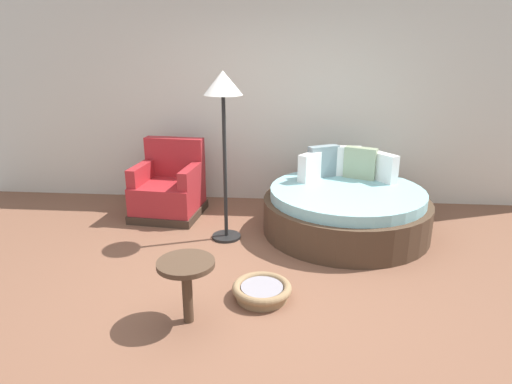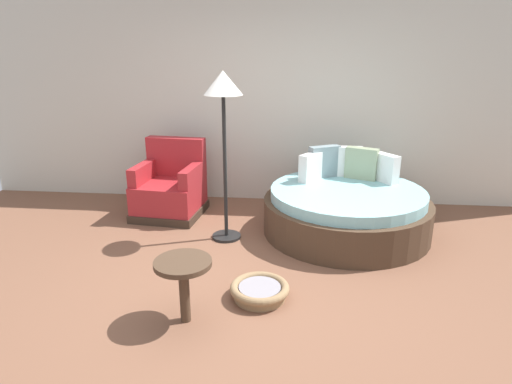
% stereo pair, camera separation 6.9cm
% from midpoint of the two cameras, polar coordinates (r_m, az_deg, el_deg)
% --- Properties ---
extents(ground_plane, '(8.00, 8.00, 0.02)m').
position_cam_midpoint_polar(ground_plane, '(4.03, -1.21, -12.35)').
color(ground_plane, brown).
extents(back_wall, '(8.00, 0.12, 2.83)m').
position_cam_midpoint_polar(back_wall, '(5.96, 1.20, 12.29)').
color(back_wall, beige).
rests_on(back_wall, ground_plane).
extents(round_daybed, '(1.89, 1.89, 0.90)m').
position_cam_midpoint_polar(round_daybed, '(5.16, 11.16, -2.14)').
color(round_daybed, '#473323').
rests_on(round_daybed, ground_plane).
extents(red_armchair, '(0.87, 0.87, 0.94)m').
position_cam_midpoint_polar(red_armchair, '(5.66, -11.52, 0.34)').
color(red_armchair, '#38281E').
rests_on(red_armchair, ground_plane).
extents(pet_basket, '(0.51, 0.51, 0.13)m').
position_cam_midpoint_polar(pet_basket, '(3.83, 0.24, -12.64)').
color(pet_basket, '#8E704C').
rests_on(pet_basket, ground_plane).
extents(side_table, '(0.44, 0.44, 0.52)m').
position_cam_midpoint_polar(side_table, '(3.42, -9.62, -10.25)').
color(side_table, '#473323').
rests_on(side_table, ground_plane).
extents(floor_lamp, '(0.40, 0.40, 1.82)m').
position_cam_midpoint_polar(floor_lamp, '(4.58, -4.70, 11.84)').
color(floor_lamp, black).
rests_on(floor_lamp, ground_plane).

